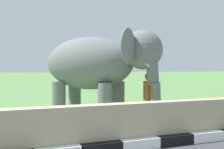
{
  "coord_description": "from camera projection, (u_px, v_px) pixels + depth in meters",
  "views": [
    {
      "loc": [
        0.27,
        -0.96,
        1.8
      ],
      "look_at": [
        3.03,
        6.6,
        1.6
      ],
      "focal_mm": 41.46,
      "sensor_mm": 36.0,
      "label": 1
    }
  ],
  "objects": [
    {
      "name": "barrier_parapet",
      "position": [
        102.0,
        127.0,
        5.7
      ],
      "size": [
        28.0,
        0.36,
        1.0
      ],
      "primitive_type": "cube",
      "color": "tan",
      "rests_on": "ground_plane"
    },
    {
      "name": "elephant",
      "position": [
        98.0,
        65.0,
        8.23
      ],
      "size": [
        3.81,
        3.86,
        2.92
      ],
      "color": "slate",
      "rests_on": "ground_plane"
    },
    {
      "name": "person_handler",
      "position": [
        148.0,
        96.0,
        8.09
      ],
      "size": [
        0.48,
        0.58,
        1.66
      ],
      "color": "navy",
      "rests_on": "ground_plane"
    }
  ]
}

